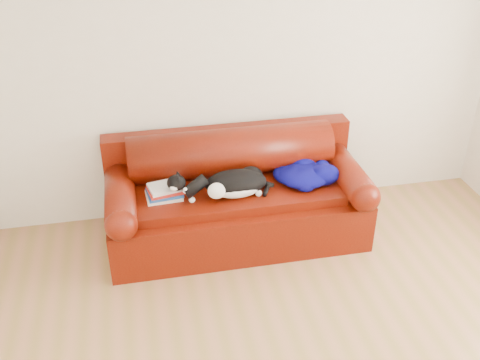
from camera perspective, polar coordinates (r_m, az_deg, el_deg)
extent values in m
cube|color=beige|center=(4.70, 0.31, 11.17)|extent=(4.50, 0.02, 2.60)
cube|color=#390302|center=(4.73, -0.37, -3.56)|extent=(2.10, 0.90, 0.42)
cube|color=#390302|center=(4.55, -0.25, -1.40)|extent=(1.66, 0.62, 0.10)
cylinder|color=black|center=(4.51, -11.32, -9.08)|extent=(0.06, 0.06, 0.05)
cylinder|color=black|center=(4.82, 11.41, -6.22)|extent=(0.06, 0.06, 0.05)
cylinder|color=black|center=(5.04, -11.56, -4.36)|extent=(0.06, 0.06, 0.05)
cylinder|color=black|center=(5.32, 8.82, -2.08)|extent=(0.06, 0.06, 0.05)
cube|color=#390302|center=(4.91, -1.20, 0.83)|extent=(2.10, 0.18, 0.85)
cylinder|color=#390302|center=(4.69, -0.98, 2.88)|extent=(1.70, 0.40, 0.40)
cylinder|color=#390302|center=(4.49, -12.11, -1.33)|extent=(0.24, 0.88, 0.24)
sphere|color=#390302|center=(4.12, -11.99, -4.50)|extent=(0.24, 0.24, 0.24)
cylinder|color=#390302|center=(4.79, 10.59, 1.03)|extent=(0.24, 0.88, 0.24)
sphere|color=#390302|center=(4.45, 12.60, -1.71)|extent=(0.24, 0.24, 0.24)
cube|color=beige|center=(4.45, -7.62, -1.56)|extent=(0.29, 0.23, 0.02)
cube|color=white|center=(4.45, -7.62, -1.56)|extent=(0.28, 0.22, 0.02)
cube|color=#1C4D99|center=(4.44, -7.64, -1.29)|extent=(0.29, 0.24, 0.02)
cube|color=white|center=(4.44, -7.64, -1.29)|extent=(0.28, 0.22, 0.02)
cube|color=red|center=(4.43, -7.66, -1.01)|extent=(0.29, 0.24, 0.02)
cube|color=white|center=(4.43, -7.66, -1.01)|extent=(0.28, 0.23, 0.02)
cube|color=silver|center=(4.41, -7.68, -0.74)|extent=(0.29, 0.24, 0.02)
cube|color=white|center=(4.41, -7.68, -0.74)|extent=(0.28, 0.23, 0.02)
ellipsoid|color=black|center=(4.40, -0.43, -0.30)|extent=(0.55, 0.42, 0.20)
ellipsoid|color=white|center=(4.37, -0.27, -1.13)|extent=(0.37, 0.26, 0.13)
ellipsoid|color=white|center=(4.30, -2.39, -1.12)|extent=(0.17, 0.17, 0.13)
ellipsoid|color=black|center=(4.49, 1.12, 0.11)|extent=(0.26, 0.26, 0.17)
ellipsoid|color=black|center=(4.24, -4.13, -0.73)|extent=(0.18, 0.17, 0.13)
ellipsoid|color=white|center=(4.21, -4.33, -1.22)|extent=(0.09, 0.08, 0.05)
sphere|color=#BF7272|center=(4.20, -4.53, -1.26)|extent=(0.02, 0.02, 0.02)
cone|color=black|center=(4.19, -3.74, -0.19)|extent=(0.07, 0.06, 0.06)
cone|color=black|center=(4.24, -4.18, 0.21)|extent=(0.07, 0.06, 0.06)
cylinder|color=black|center=(4.54, 2.47, -0.29)|extent=(0.15, 0.15, 0.04)
sphere|color=white|center=(4.31, -2.72, -2.34)|extent=(0.05, 0.05, 0.05)
sphere|color=white|center=(4.42, 1.90, -1.34)|extent=(0.05, 0.05, 0.05)
ellipsoid|color=#060248|center=(4.61, 6.56, 0.56)|extent=(0.47, 0.43, 0.14)
ellipsoid|color=#060248|center=(4.62, 8.52, 0.65)|extent=(0.29, 0.25, 0.16)
ellipsoid|color=#060248|center=(4.64, 4.97, 0.60)|extent=(0.29, 0.33, 0.11)
ellipsoid|color=#060248|center=(4.72, 6.41, 1.48)|extent=(0.24, 0.20, 0.16)
ellipsoid|color=#060248|center=(4.52, 6.61, -0.37)|extent=(0.18, 0.20, 0.10)
ellipsoid|color=silver|center=(4.57, 7.81, 0.48)|extent=(0.20, 0.09, 0.04)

